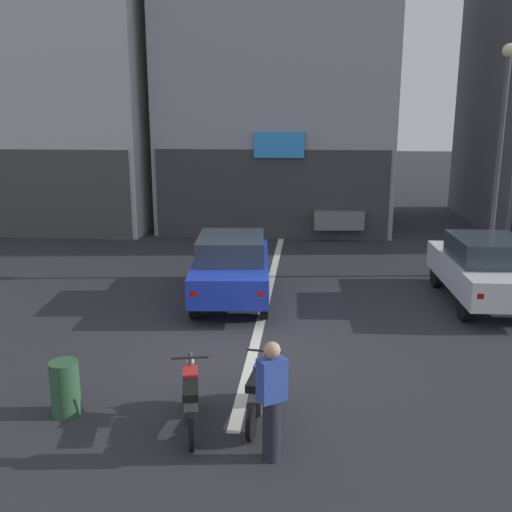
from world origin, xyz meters
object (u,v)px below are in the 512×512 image
Objects in this scene: car_grey_down_street at (332,208)px; person_by_motorcycles at (272,401)px; motorcycle_red_row_leftmost at (191,399)px; trash_bin at (65,388)px; car_white_parked_kerbside at (484,268)px; motorcycle_blue_row_left_mid at (260,391)px; car_blue_crossing_near at (232,265)px; street_lamp at (501,138)px.

car_grey_down_street is 2.55× the size of person_by_motorcycles.
motorcycle_red_row_leftmost is 2.00m from trash_bin.
car_white_parked_kerbside reaches higher than motorcycle_blue_row_left_mid.
person_by_motorcycles is (0.25, -1.05, 0.40)m from motorcycle_blue_row_left_mid.
car_blue_crossing_near is at bearing -176.55° from car_white_parked_kerbside.
car_blue_crossing_near is at bearing 102.13° from person_by_motorcycles.
street_lamp is 10.78m from motorcycle_blue_row_left_mid.
car_blue_crossing_near is 5.73m from motorcycle_blue_row_left_mid.
person_by_motorcycles is at bearing -119.83° from street_lamp.
trash_bin is at bearing 164.10° from person_by_motorcycles.
person_by_motorcycles reaches higher than car_white_parked_kerbside.
motorcycle_red_row_leftmost is (0.21, -5.94, -0.43)m from car_blue_crossing_near.
motorcycle_red_row_leftmost is (-2.48, -14.87, -0.43)m from car_grey_down_street.
car_blue_crossing_near is 5.96m from motorcycle_red_row_leftmost.
person_by_motorcycles reaches higher than motorcycle_blue_row_left_mid.
trash_bin is at bearing -107.30° from car_blue_crossing_near.
person_by_motorcycles is 1.96× the size of trash_bin.
street_lamp reaches higher than motorcycle_blue_row_left_mid.
car_blue_crossing_near is 9.33m from car_grey_down_street.
person_by_motorcycles is (1.22, -0.70, 0.40)m from motorcycle_red_row_leftmost.
street_lamp is at bearing -55.07° from car_grey_down_street.
car_grey_down_street is 2.58× the size of motorcycle_red_row_leftmost.
motorcycle_blue_row_left_mid is 1.96× the size of trash_bin.
car_white_parked_kerbside is (6.04, 0.36, 0.00)m from car_blue_crossing_near.
motorcycle_red_row_leftmost is (-5.83, -6.30, -0.43)m from car_white_parked_kerbside.
street_lamp is at bearing 22.82° from car_blue_crossing_near.
motorcycle_blue_row_left_mid is 2.97m from trash_bin.
person_by_motorcycles is at bearing -123.39° from car_white_parked_kerbside.
motorcycle_blue_row_left_mid is (1.18, -5.59, -0.43)m from car_blue_crossing_near.
motorcycle_red_row_leftmost is 0.99× the size of motorcycle_blue_row_left_mid.
motorcycle_blue_row_left_mid reaches higher than trash_bin.
street_lamp is 3.73× the size of motorcycle_blue_row_left_mid.
trash_bin is at bearing -177.47° from motorcycle_blue_row_left_mid.
motorcycle_blue_row_left_mid is at bearing 103.27° from person_by_motorcycles.
trash_bin is at bearing -106.95° from car_grey_down_street.
car_white_parked_kerbside is 3.98m from street_lamp.
trash_bin is (-3.21, 0.91, -0.43)m from person_by_motorcycles.
car_grey_down_street is at bearing 73.05° from trash_bin.
person_by_motorcycles is at bearing -15.90° from trash_bin.
car_grey_down_street is (2.68, 8.93, 0.00)m from car_blue_crossing_near.
car_blue_crossing_near is 1.02× the size of car_white_parked_kerbside.
motorcycle_blue_row_left_mid is at bearing -78.08° from car_blue_crossing_near.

